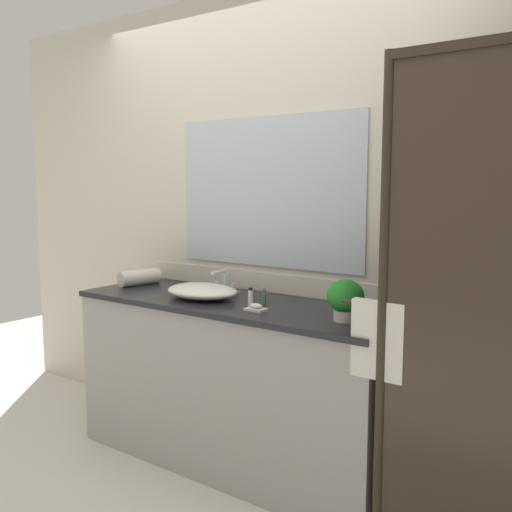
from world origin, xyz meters
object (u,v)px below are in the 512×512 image
at_px(amenity_bottle_conditioner, 264,297).
at_px(soap_dish, 256,308).
at_px(sink_basin, 202,291).
at_px(faucet, 224,285).
at_px(rolled_towel_near_edge, 139,277).
at_px(amenity_bottle_shampoo, 251,298).
at_px(potted_plant, 345,298).

bearing_deg(amenity_bottle_conditioner, soap_dish, -70.86).
xyz_separation_m(sink_basin, faucet, (0.00, 0.19, 0.01)).
distance_m(faucet, rolled_towel_near_edge, 0.59).
height_order(faucet, soap_dish, faucet).
height_order(sink_basin, amenity_bottle_shampoo, amenity_bottle_shampoo).
relative_size(sink_basin, soap_dish, 4.17).
relative_size(potted_plant, rolled_towel_near_edge, 0.74).
xyz_separation_m(potted_plant, amenity_bottle_conditioner, (-0.49, 0.07, -0.06)).
distance_m(potted_plant, soap_dish, 0.46).
bearing_deg(amenity_bottle_shampoo, soap_dish, -38.43).
height_order(amenity_bottle_shampoo, rolled_towel_near_edge, amenity_bottle_shampoo).
bearing_deg(faucet, amenity_bottle_conditioner, -20.77).
height_order(soap_dish, rolled_towel_near_edge, rolled_towel_near_edge).
bearing_deg(faucet, soap_dish, -33.10).
xyz_separation_m(soap_dish, amenity_bottle_conditioner, (-0.05, 0.13, 0.03)).
bearing_deg(amenity_bottle_shampoo, amenity_bottle_conditioner, 64.32).
xyz_separation_m(amenity_bottle_shampoo, rolled_towel_near_edge, (-0.92, 0.10, 0.00)).
distance_m(sink_basin, faucet, 0.19).
bearing_deg(sink_basin, soap_dish, -11.15).
bearing_deg(potted_plant, amenity_bottle_shampoo, -179.85).
xyz_separation_m(faucet, potted_plant, (0.86, -0.21, 0.06)).
height_order(potted_plant, rolled_towel_near_edge, potted_plant).
relative_size(faucet, rolled_towel_near_edge, 0.67).
xyz_separation_m(faucet, amenity_bottle_shampoo, (0.34, -0.21, 0.00)).
distance_m(faucet, amenity_bottle_conditioner, 0.40).
xyz_separation_m(potted_plant, amenity_bottle_shampoo, (-0.53, -0.00, -0.06)).
relative_size(potted_plant, soap_dish, 1.88).
distance_m(sink_basin, soap_dish, 0.43).
relative_size(sink_basin, rolled_towel_near_edge, 1.63).
xyz_separation_m(faucet, soap_dish, (0.42, -0.27, -0.03)).
bearing_deg(amenity_bottle_conditioner, rolled_towel_near_edge, 177.89).
distance_m(faucet, potted_plant, 0.89).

